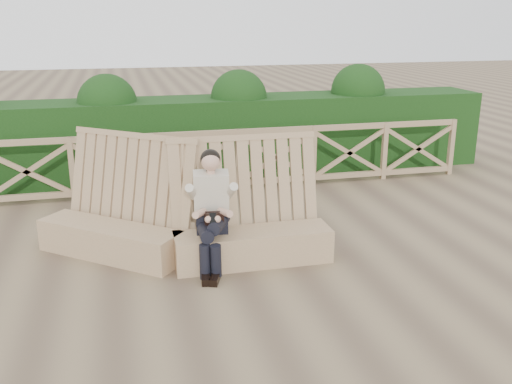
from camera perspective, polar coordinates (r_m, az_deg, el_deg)
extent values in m
plane|color=brown|center=(7.06, -1.52, -8.10)|extent=(60.00, 60.00, 0.00)
cube|color=#977956|center=(7.70, -14.34, -4.72)|extent=(1.85, 1.65, 0.43)
cube|color=#977956|center=(7.71, -13.38, -0.09)|extent=(1.81, 1.61, 1.54)
cube|color=#977956|center=(7.28, -0.31, -5.46)|extent=(1.99, 0.51, 0.43)
cube|color=#977956|center=(7.33, -0.80, -0.51)|extent=(1.99, 0.45, 1.54)
cube|color=black|center=(7.17, -4.42, -3.03)|extent=(0.42, 0.33, 0.24)
cube|color=beige|center=(7.10, -4.50, -0.08)|extent=(0.47, 0.37, 0.57)
sphere|color=tan|center=(6.94, -4.57, 3.04)|extent=(0.26, 0.26, 0.23)
sphere|color=black|center=(6.97, -4.58, 3.29)|extent=(0.28, 0.28, 0.25)
cylinder|color=black|center=(6.96, -5.15, -3.86)|extent=(0.23, 0.52, 0.16)
cylinder|color=black|center=(6.96, -3.74, -3.17)|extent=(0.23, 0.52, 0.18)
cylinder|color=black|center=(6.86, -5.12, -7.00)|extent=(0.15, 0.15, 0.43)
cylinder|color=black|center=(6.84, -4.02, -7.04)|extent=(0.15, 0.15, 0.43)
cube|color=black|center=(6.84, -5.06, -8.66)|extent=(0.13, 0.27, 0.09)
cube|color=black|center=(6.82, -4.14, -8.71)|extent=(0.13, 0.27, 0.09)
cube|color=black|center=(6.95, -4.20, -2.73)|extent=(0.25, 0.16, 0.15)
cube|color=black|center=(6.76, -4.34, -2.72)|extent=(0.09, 0.11, 0.13)
cube|color=#7C6248|center=(10.03, -5.87, 5.79)|extent=(10.10, 0.07, 0.10)
cube|color=#7C6248|center=(10.25, -5.72, 0.69)|extent=(10.10, 0.07, 0.10)
cube|color=black|center=(11.25, -6.70, 5.45)|extent=(12.00, 1.20, 1.50)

